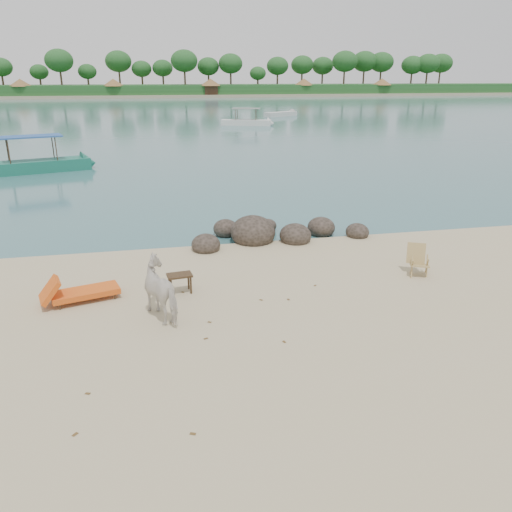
{
  "coord_description": "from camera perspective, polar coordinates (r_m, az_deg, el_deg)",
  "views": [
    {
      "loc": [
        -1.66,
        -9.79,
        5.36
      ],
      "look_at": [
        0.79,
        2.0,
        1.0
      ],
      "focal_mm": 35.0,
      "sensor_mm": 36.0,
      "label": 1
    }
  ],
  "objects": [
    {
      "name": "water",
      "position": [
        99.94,
        -11.22,
        16.47
      ],
      "size": [
        400.0,
        400.0,
        0.0
      ],
      "primitive_type": "plane",
      "color": "#336166",
      "rests_on": "ground"
    },
    {
      "name": "far_shore",
      "position": [
        179.87,
        -11.76,
        17.8
      ],
      "size": [
        420.0,
        90.0,
        1.4
      ],
      "primitive_type": "cube",
      "color": "tan",
      "rests_on": "ground"
    },
    {
      "name": "far_scenery",
      "position": [
        146.51,
        -11.69,
        18.65
      ],
      "size": [
        420.0,
        18.0,
        9.5
      ],
      "color": "#1E4C1E",
      "rests_on": "ground"
    },
    {
      "name": "boulders",
      "position": [
        17.29,
        1.41,
        2.57
      ],
      "size": [
        6.27,
        2.78,
        1.15
      ],
      "rotation": [
        0.0,
        0.0,
        0.02
      ],
      "color": "black",
      "rests_on": "ground"
    },
    {
      "name": "cow",
      "position": [
        11.78,
        -10.42,
        -3.87
      ],
      "size": [
        1.38,
        1.76,
        1.35
      ],
      "primitive_type": "imported",
      "rotation": [
        0.0,
        0.0,
        3.62
      ],
      "color": "silver",
      "rests_on": "ground"
    },
    {
      "name": "side_table",
      "position": [
        13.11,
        -8.67,
        -3.25
      ],
      "size": [
        0.68,
        0.48,
        0.51
      ],
      "primitive_type": null,
      "rotation": [
        0.0,
        0.0,
        0.13
      ],
      "color": "#331F14",
      "rests_on": "ground"
    },
    {
      "name": "lounge_chair",
      "position": [
        13.24,
        -18.94,
        -3.68
      ],
      "size": [
        2.15,
        1.24,
        0.61
      ],
      "primitive_type": null,
      "rotation": [
        0.0,
        0.0,
        0.27
      ],
      "color": "orange",
      "rests_on": "ground"
    },
    {
      "name": "deck_chair",
      "position": [
        14.75,
        18.24,
        -0.65
      ],
      "size": [
        0.76,
        0.79,
        0.87
      ],
      "primitive_type": null,
      "rotation": [
        0.0,
        0.0,
        -0.45
      ],
      "color": "tan",
      "rests_on": "ground"
    },
    {
      "name": "boat_near",
      "position": [
        32.62,
        -24.36,
        11.78
      ],
      "size": [
        7.23,
        3.59,
        3.43
      ],
      "primitive_type": null,
      "rotation": [
        0.0,
        0.0,
        0.3
      ],
      "color": "#196753",
      "rests_on": "water"
    },
    {
      "name": "boat_mid",
      "position": [
        59.54,
        -1.13,
        16.24
      ],
      "size": [
        6.54,
        3.48,
        3.13
      ],
      "primitive_type": null,
      "rotation": [
        0.0,
        0.0,
        -0.33
      ],
      "color": "silver",
      "rests_on": "water"
    },
    {
      "name": "boat_far",
      "position": [
        73.59,
        2.85,
        15.98
      ],
      "size": [
        5.9,
        4.38,
        0.71
      ],
      "primitive_type": null,
      "rotation": [
        0.0,
        0.0,
        0.56
      ],
      "color": "beige",
      "rests_on": "water"
    },
    {
      "name": "dead_leaves",
      "position": [
        11.22,
        -4.64,
        -8.67
      ],
      "size": [
        5.71,
        5.68,
        0.0
      ],
      "color": "brown",
      "rests_on": "ground"
    }
  ]
}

